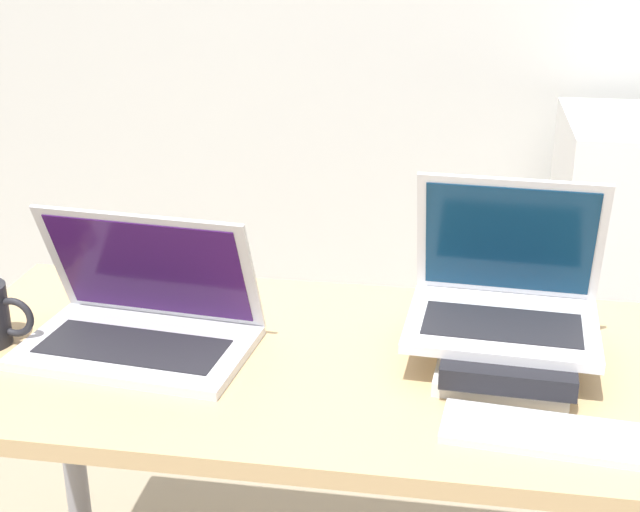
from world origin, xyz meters
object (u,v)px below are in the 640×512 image
(wireless_keyboard, at_px, (541,433))
(laptop_on_books, at_px, (504,296))
(laptop_left, at_px, (141,320))
(book_stack, at_px, (507,352))

(wireless_keyboard, bearing_deg, laptop_on_books, 101.72)
(laptop_left, relative_size, laptop_on_books, 1.25)
(laptop_on_books, bearing_deg, wireless_keyboard, -78.28)
(wireless_keyboard, bearing_deg, laptop_left, 164.70)
(laptop_on_books, relative_size, wireless_keyboard, 1.11)
(book_stack, height_order, laptop_on_books, laptop_on_books)
(laptop_left, height_order, wireless_keyboard, laptop_left)
(book_stack, relative_size, laptop_on_books, 0.86)
(book_stack, distance_m, wireless_keyboard, 0.20)
(book_stack, bearing_deg, laptop_left, -178.24)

